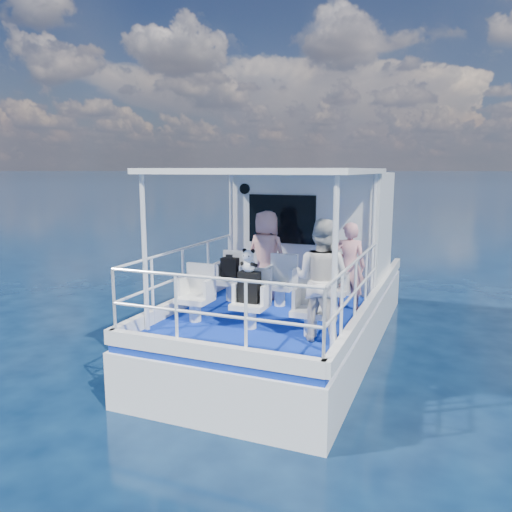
{
  "coord_description": "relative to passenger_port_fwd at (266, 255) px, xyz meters",
  "views": [
    {
      "loc": [
        2.66,
        -7.49,
        3.16
      ],
      "look_at": [
        -0.19,
        -0.4,
        1.83
      ],
      "focal_mm": 35.0,
      "sensor_mm": 36.0,
      "label": 1
    }
  ],
  "objects": [
    {
      "name": "backpack_port",
      "position": [
        -0.49,
        -0.47,
        -0.21
      ],
      "size": [
        0.29,
        0.16,
        0.38
      ],
      "primitive_type": "cube",
      "color": "black",
      "rests_on": "seat_port_fwd"
    },
    {
      "name": "compact_camera",
      "position": [
        -0.5,
        -0.49,
        0.02
      ],
      "size": [
        0.1,
        0.06,
        0.06
      ],
      "primitive_type": "cube",
      "color": "black",
      "rests_on": "backpack_port"
    },
    {
      "name": "seat_stbd_aft",
      "position": [
        1.31,
        -1.73,
        -0.59
      ],
      "size": [
        0.48,
        0.46,
        0.38
      ],
      "primitive_type": "cube",
      "color": "white",
      "rests_on": "deck"
    },
    {
      "name": "canopy_posts",
      "position": [
        0.41,
        -0.88,
        0.32
      ],
      "size": [
        2.77,
        2.97,
        2.2
      ],
      "color": "white",
      "rests_on": "deck"
    },
    {
      "name": "railings",
      "position": [
        0.41,
        -1.21,
        -0.28
      ],
      "size": [
        2.84,
        3.59,
        1.0
      ],
      "primitive_type": null,
      "color": "white",
      "rests_on": "deck"
    },
    {
      "name": "deck",
      "position": [
        0.41,
        0.37,
        -0.83
      ],
      "size": [
        2.9,
        6.9,
        0.1
      ],
      "primitive_type": "cube",
      "color": "navy",
      "rests_on": "hull"
    },
    {
      "name": "passenger_stbd_fwd",
      "position": [
        1.52,
        -0.19,
        -0.06
      ],
      "size": [
        0.56,
        0.4,
        1.43
      ],
      "primitive_type": "imported",
      "rotation": [
        0.0,
        0.0,
        3.25
      ],
      "color": "pink",
      "rests_on": "deck"
    },
    {
      "name": "passenger_stbd_aft",
      "position": [
        1.48,
        -1.82,
        0.04
      ],
      "size": [
        0.91,
        0.77,
        1.64
      ],
      "primitive_type": "imported",
      "rotation": [
        0.0,
        0.0,
        2.94
      ],
      "color": "silver",
      "rests_on": "deck"
    },
    {
      "name": "seat_center_aft",
      "position": [
        0.41,
        -1.73,
        -0.59
      ],
      "size": [
        0.48,
        0.46,
        0.38
      ],
      "primitive_type": "cube",
      "color": "white",
      "rests_on": "deck"
    },
    {
      "name": "ground",
      "position": [
        0.41,
        -0.63,
        -1.68
      ],
      "size": [
        2000.0,
        2000.0,
        0.0
      ],
      "primitive_type": "plane",
      "color": "black",
      "rests_on": "ground"
    },
    {
      "name": "panda",
      "position": [
        0.39,
        -1.74,
        0.22
      ],
      "size": [
        0.21,
        0.18,
        0.33
      ],
      "primitive_type": null,
      "color": "white",
      "rests_on": "backpack_center"
    },
    {
      "name": "backpack_center",
      "position": [
        0.39,
        -1.72,
        -0.17
      ],
      "size": [
        0.3,
        0.17,
        0.45
      ],
      "primitive_type": "cube",
      "color": "black",
      "rests_on": "seat_center_aft"
    },
    {
      "name": "canopy",
      "position": [
        0.41,
        -0.83,
        1.46
      ],
      "size": [
        3.0,
        3.2,
        0.08
      ],
      "primitive_type": "cube",
      "color": "white",
      "rests_on": "cabin"
    },
    {
      "name": "seat_port_aft",
      "position": [
        -0.49,
        -1.73,
        -0.59
      ],
      "size": [
        0.48,
        0.46,
        0.38
      ],
      "primitive_type": "cube",
      "color": "white",
      "rests_on": "deck"
    },
    {
      "name": "hull",
      "position": [
        0.41,
        0.37,
        -1.68
      ],
      "size": [
        3.0,
        7.0,
        1.6
      ],
      "primitive_type": "cube",
      "color": "white",
      "rests_on": "ground"
    },
    {
      "name": "seat_port_fwd",
      "position": [
        -0.49,
        -0.43,
        -0.59
      ],
      "size": [
        0.48,
        0.46,
        0.38
      ],
      "primitive_type": "cube",
      "color": "white",
      "rests_on": "deck"
    },
    {
      "name": "seat_center_fwd",
      "position": [
        0.41,
        -0.43,
        -0.59
      ],
      "size": [
        0.48,
        0.46,
        0.38
      ],
      "primitive_type": "cube",
      "color": "white",
      "rests_on": "deck"
    },
    {
      "name": "seat_stbd_fwd",
      "position": [
        1.31,
        -0.43,
        -0.59
      ],
      "size": [
        0.48,
        0.46,
        0.38
      ],
      "primitive_type": "cube",
      "color": "white",
      "rests_on": "deck"
    },
    {
      "name": "cabin",
      "position": [
        0.41,
        1.67,
        0.32
      ],
      "size": [
        2.85,
        2.0,
        2.2
      ],
      "primitive_type": "cube",
      "color": "white",
      "rests_on": "deck"
    },
    {
      "name": "passenger_port_fwd",
      "position": [
        0.0,
        0.0,
        0.0
      ],
      "size": [
        0.64,
        0.5,
        1.56
      ],
      "primitive_type": "imported",
      "rotation": [
        0.0,
        0.0,
        2.99
      ],
      "color": "#EEA49A",
      "rests_on": "deck"
    }
  ]
}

